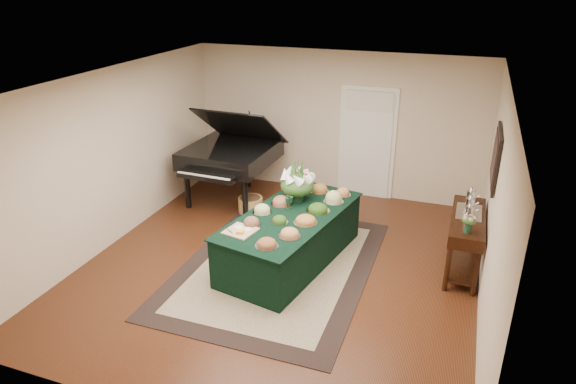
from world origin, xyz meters
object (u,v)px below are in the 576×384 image
(floral_centerpiece, at_px, (297,181))
(grand_piano, at_px, (231,154))
(buffet_table, at_px, (291,238))
(mahogany_sideboard, at_px, (467,229))

(floral_centerpiece, relative_size, grand_piano, 0.29)
(floral_centerpiece, height_order, grand_piano, grand_piano)
(floral_centerpiece, bearing_deg, buffet_table, -81.36)
(floral_centerpiece, relative_size, mahogany_sideboard, 0.37)
(buffet_table, distance_m, grand_piano, 2.55)
(grand_piano, height_order, mahogany_sideboard, grand_piano)
(floral_centerpiece, xyz_separation_m, grand_piano, (-1.70, 1.23, -0.17))
(buffet_table, bearing_deg, mahogany_sideboard, 13.58)
(mahogany_sideboard, bearing_deg, grand_piano, 164.48)
(buffet_table, xyz_separation_m, floral_centerpiece, (-0.08, 0.51, 0.69))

